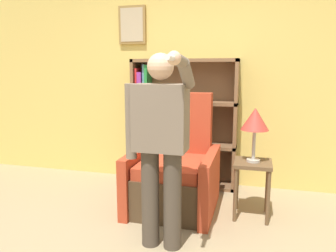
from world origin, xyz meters
TOP-DOWN VIEW (x-y plane):
  - wall_back at (-0.01, 2.03)m, footprint 8.00×0.11m
  - bookcase at (-0.26, 1.87)m, footprint 1.33×0.28m
  - armchair at (-0.08, 1.17)m, footprint 0.89×0.95m
  - person_standing at (0.00, 0.32)m, footprint 0.58×0.78m
  - side_table at (0.73, 1.10)m, footprint 0.36×0.36m
  - table_lamp at (0.73, 1.10)m, footprint 0.27×0.27m

SIDE VIEW (x-z plane):
  - armchair at x=-0.08m, z-range -0.25..0.98m
  - side_table at x=0.73m, z-range 0.16..0.74m
  - bookcase at x=-0.26m, z-range -0.02..1.59m
  - person_standing at x=0.00m, z-range 0.12..1.73m
  - table_lamp at x=0.73m, z-range 0.72..1.26m
  - wall_back at x=-0.01m, z-range 0.00..2.80m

